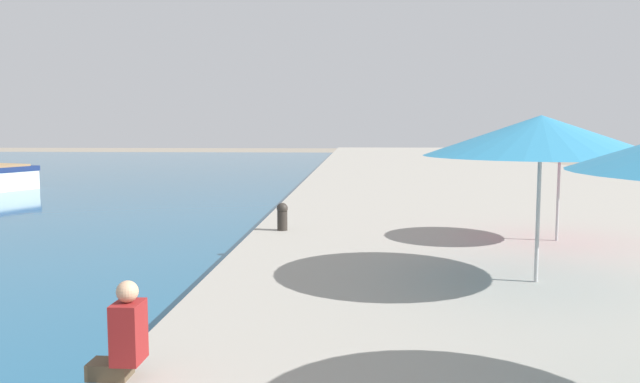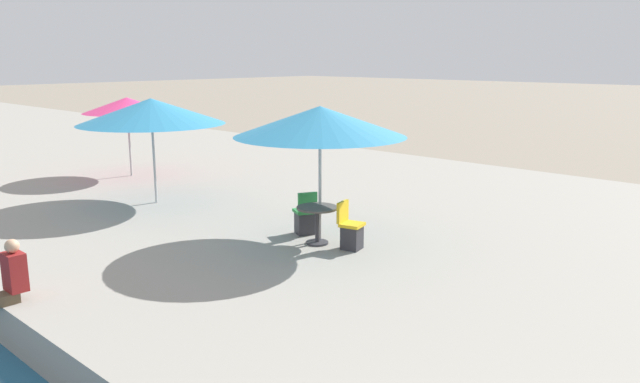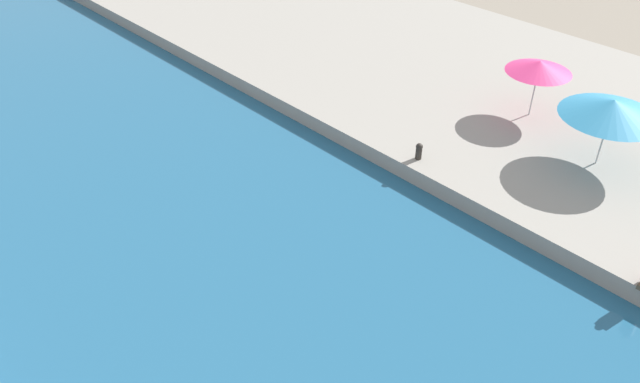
{
  "view_description": "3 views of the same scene",
  "coord_description": "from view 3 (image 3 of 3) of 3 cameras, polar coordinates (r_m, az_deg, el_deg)",
  "views": [
    {
      "loc": [
        2.45,
        3.2,
        3.08
      ],
      "look_at": [
        1.5,
        18.87,
        1.49
      ],
      "focal_mm": 35.0,
      "sensor_mm": 36.0,
      "label": 1
    },
    {
      "loc": [
        -3.02,
        -0.47,
        4.27
      ],
      "look_at": [
        5.64,
        7.68,
        1.69
      ],
      "focal_mm": 35.0,
      "sensor_mm": 36.0,
      "label": 2
    },
    {
      "loc": [
        -15.41,
        5.85,
        13.3
      ],
      "look_at": [
        -4.0,
        18.0,
        1.29
      ],
      "focal_mm": 35.0,
      "sensor_mm": 36.0,
      "label": 3
    }
  ],
  "objects": [
    {
      "name": "cafe_umbrella_striped",
      "position": [
        26.74,
        19.42,
        10.72
      ],
      "size": [
        2.63,
        2.63,
        2.39
      ],
      "color": "#B7B7B7",
      "rests_on": "quay_promenade"
    },
    {
      "name": "mooring_bollard",
      "position": [
        23.41,
        9.03,
        3.71
      ],
      "size": [
        0.26,
        0.26,
        0.65
      ],
      "color": "#2D2823",
      "rests_on": "quay_promenade"
    },
    {
      "name": "cafe_umbrella_white",
      "position": [
        24.16,
        25.17,
        6.92
      ],
      "size": [
        3.57,
        3.57,
        2.59
      ],
      "color": "#B7B7B7",
      "rests_on": "quay_promenade"
    }
  ]
}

